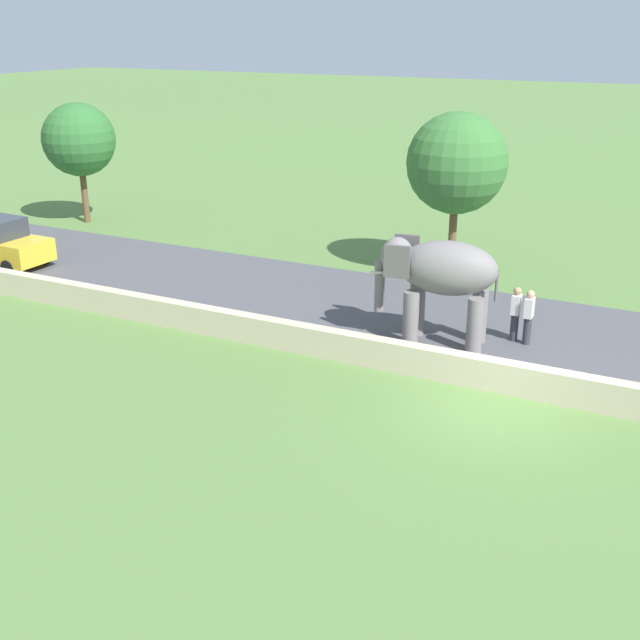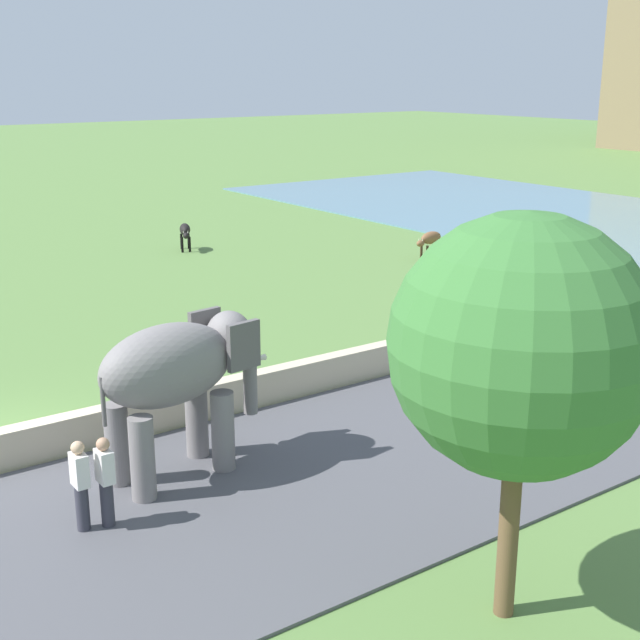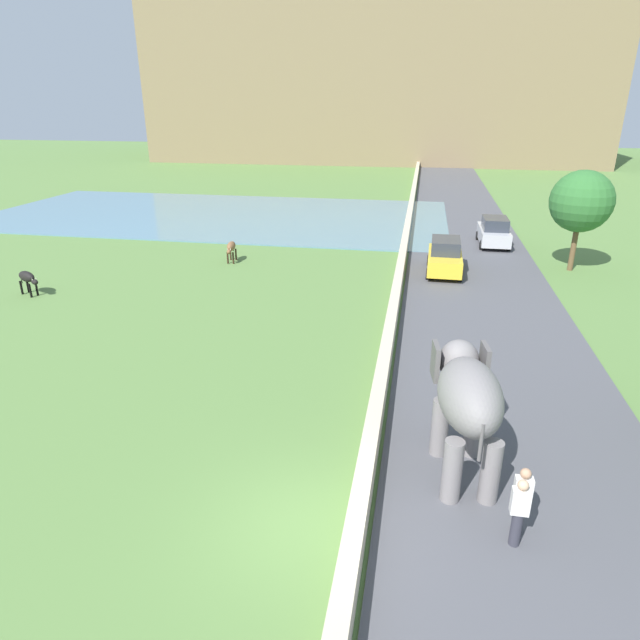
{
  "view_description": "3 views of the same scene",
  "coord_description": "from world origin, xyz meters",
  "px_view_note": "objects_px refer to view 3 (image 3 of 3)",
  "views": [
    {
      "loc": [
        -16.42,
        -3.75,
        8.48
      ],
      "look_at": [
        0.6,
        4.77,
        1.28
      ],
      "focal_mm": 44.34,
      "sensor_mm": 36.0,
      "label": 1
    },
    {
      "loc": [
        17.04,
        -4.06,
        7.33
      ],
      "look_at": [
        0.05,
        8.11,
        1.32
      ],
      "focal_mm": 48.72,
      "sensor_mm": 36.0,
      "label": 2
    },
    {
      "loc": [
        2.07,
        -9.02,
        8.45
      ],
      "look_at": [
        -1.12,
        8.19,
        1.44
      ],
      "focal_mm": 30.8,
      "sensor_mm": 36.0,
      "label": 3
    }
  ],
  "objects_px": {
    "person_beside_elephant": "(519,512)",
    "car_silver": "(494,232)",
    "person_trailing": "(521,500)",
    "car_yellow": "(445,257)",
    "cow_brown": "(231,248)",
    "elephant": "(467,398)",
    "cow_black": "(28,278)"
  },
  "relations": [
    {
      "from": "car_yellow",
      "to": "car_silver",
      "type": "xyz_separation_m",
      "value": [
        3.15,
        6.53,
        0.0
      ]
    },
    {
      "from": "elephant",
      "to": "cow_black",
      "type": "xyz_separation_m",
      "value": [
        -19.05,
        9.83,
        -1.2
      ]
    },
    {
      "from": "person_beside_elephant",
      "to": "car_silver",
      "type": "distance_m",
      "value": 25.86
    },
    {
      "from": "person_trailing",
      "to": "cow_black",
      "type": "relative_size",
      "value": 1.16
    },
    {
      "from": "car_yellow",
      "to": "cow_brown",
      "type": "bearing_deg",
      "value": 179.88
    },
    {
      "from": "person_trailing",
      "to": "cow_brown",
      "type": "relative_size",
      "value": 1.15
    },
    {
      "from": "car_yellow",
      "to": "car_silver",
      "type": "relative_size",
      "value": 1.01
    },
    {
      "from": "car_silver",
      "to": "cow_brown",
      "type": "bearing_deg",
      "value": -156.31
    },
    {
      "from": "person_beside_elephant",
      "to": "cow_black",
      "type": "distance_m",
      "value": 23.41
    },
    {
      "from": "elephant",
      "to": "cow_brown",
      "type": "bearing_deg",
      "value": 124.49
    },
    {
      "from": "person_beside_elephant",
      "to": "cow_black",
      "type": "xyz_separation_m",
      "value": [
        -20.03,
        12.13,
        -0.04
      ]
    },
    {
      "from": "person_trailing",
      "to": "elephant",
      "type": "bearing_deg",
      "value": 119.44
    },
    {
      "from": "cow_black",
      "to": "cow_brown",
      "type": "bearing_deg",
      "value": 43.94
    },
    {
      "from": "person_trailing",
      "to": "cow_brown",
      "type": "height_order",
      "value": "person_trailing"
    },
    {
      "from": "car_yellow",
      "to": "cow_brown",
      "type": "xyz_separation_m",
      "value": [
        -11.68,
        0.02,
        -0.06
      ]
    },
    {
      "from": "person_beside_elephant",
      "to": "person_trailing",
      "type": "bearing_deg",
      "value": 74.46
    },
    {
      "from": "elephant",
      "to": "car_silver",
      "type": "bearing_deg",
      "value": 82.28
    },
    {
      "from": "elephant",
      "to": "car_silver",
      "type": "relative_size",
      "value": 0.89
    },
    {
      "from": "person_trailing",
      "to": "car_yellow",
      "type": "xyz_separation_m",
      "value": [
        -1.05,
        18.85,
        0.03
      ]
    },
    {
      "from": "elephant",
      "to": "cow_black",
      "type": "bearing_deg",
      "value": 152.71
    },
    {
      "from": "person_beside_elephant",
      "to": "cow_brown",
      "type": "distance_m",
      "value": 23.03
    },
    {
      "from": "cow_black",
      "to": "elephant",
      "type": "bearing_deg",
      "value": -27.29
    },
    {
      "from": "car_yellow",
      "to": "person_trailing",
      "type": "bearing_deg",
      "value": -86.81
    },
    {
      "from": "person_beside_elephant",
      "to": "cow_brown",
      "type": "height_order",
      "value": "person_beside_elephant"
    },
    {
      "from": "person_beside_elephant",
      "to": "cow_brown",
      "type": "bearing_deg",
      "value": 123.25
    },
    {
      "from": "elephant",
      "to": "car_yellow",
      "type": "height_order",
      "value": "elephant"
    },
    {
      "from": "elephant",
      "to": "car_yellow",
      "type": "xyz_separation_m",
      "value": [
        0.03,
        16.93,
        -1.14
      ]
    },
    {
      "from": "person_trailing",
      "to": "cow_black",
      "type": "bearing_deg",
      "value": 149.73
    },
    {
      "from": "elephant",
      "to": "car_silver",
      "type": "xyz_separation_m",
      "value": [
        3.18,
        23.47,
        -1.14
      ]
    },
    {
      "from": "car_yellow",
      "to": "person_beside_elephant",
      "type": "bearing_deg",
      "value": -87.19
    },
    {
      "from": "car_yellow",
      "to": "cow_black",
      "type": "bearing_deg",
      "value": -159.58
    },
    {
      "from": "car_silver",
      "to": "cow_brown",
      "type": "relative_size",
      "value": 2.83
    }
  ]
}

